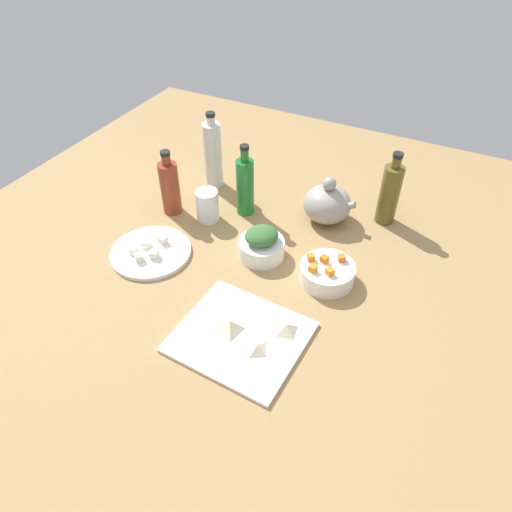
{
  "coord_description": "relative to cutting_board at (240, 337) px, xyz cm",
  "views": [
    {
      "loc": [
        42.58,
        -83.54,
        91.14
      ],
      "look_at": [
        0.0,
        0.0,
        8.0
      ],
      "focal_mm": 32.87,
      "sensor_mm": 36.0,
      "label": 1
    }
  ],
  "objects": [
    {
      "name": "chopped_greens_mound",
      "position": [
        -8.81,
        28.86,
        6.75
      ],
      "size": [
        12.4,
        12.64,
        4.17
      ],
      "primitive_type": "ellipsoid",
      "rotation": [
        0.0,
        0.0,
        0.96
      ],
      "color": "#396733",
      "rests_on": "bowl_greens"
    },
    {
      "name": "tofu_cube_2",
      "position": [
        -34.41,
        13.35,
        1.8
      ],
      "size": [
        2.57,
        2.57,
        2.2
      ],
      "primitive_type": "cube",
      "rotation": [
        0.0,
        0.0,
        1.76
      ],
      "color": "white",
      "rests_on": "plate_tofu"
    },
    {
      "name": "cutting_board",
      "position": [
        0.0,
        0.0,
        0.0
      ],
      "size": [
        30.46,
        27.41,
        1.0
      ],
      "primitive_type": "cube",
      "rotation": [
        0.0,
        0.0,
        -0.05
      ],
      "color": "white",
      "rests_on": "tabletop"
    },
    {
      "name": "carrot_cube_3",
      "position": [
        6.2,
        27.93,
        5.52
      ],
      "size": [
        2.51,
        2.51,
        1.8
      ],
      "primitive_type": "cube",
      "rotation": [
        0.0,
        0.0,
        2.19
      ],
      "color": "orange",
      "rests_on": "bowl_carrots"
    },
    {
      "name": "bottle_3",
      "position": [
        17.68,
        60.94,
        9.41
      ],
      "size": [
        5.95,
        5.95,
        23.23
      ],
      "color": "brown",
      "rests_on": "tabletop"
    },
    {
      "name": "bowl_greens",
      "position": [
        -8.81,
        28.86,
        2.08
      ],
      "size": [
        12.93,
        12.93,
        5.16
      ],
      "primitive_type": "cylinder",
      "color": "white",
      "rests_on": "tabletop"
    },
    {
      "name": "teapot",
      "position": [
        1.37,
        53.19,
        5.32
      ],
      "size": [
        16.17,
        14.39,
        14.88
      ],
      "color": "#9C968F",
      "rests_on": "tabletop"
    },
    {
      "name": "bowl_carrots",
      "position": [
        11.16,
        27.75,
        2.06
      ],
      "size": [
        14.57,
        14.57,
        5.12
      ],
      "primitive_type": "cylinder",
      "color": "white",
      "rests_on": "tabletop"
    },
    {
      "name": "carrot_cube_4",
      "position": [
        8.32,
        24.1,
        5.52
      ],
      "size": [
        2.29,
        2.29,
        1.8
      ],
      "primitive_type": "cube",
      "rotation": [
        0.0,
        0.0,
        1.24
      ],
      "color": "orange",
      "rests_on": "bowl_carrots"
    },
    {
      "name": "bottle_2",
      "position": [
        -39.37,
        54.49,
        11.01
      ],
      "size": [
        5.9,
        5.9,
        25.93
      ],
      "color": "silver",
      "rests_on": "tabletop"
    },
    {
      "name": "dumpling_0",
      "position": [
        5.61,
        -2.05,
        1.59
      ],
      "size": [
        5.05,
        5.46,
        2.18
      ],
      "primitive_type": "pyramid",
      "rotation": [
        0.0,
        0.0,
        1.3
      ],
      "color": "beige",
      "rests_on": "cutting_board"
    },
    {
      "name": "dumpling_2",
      "position": [
        -3.07,
        0.56,
        2.02
      ],
      "size": [
        7.68,
        7.79,
        3.03
      ],
      "primitive_type": "pyramid",
      "rotation": [
        0.0,
        0.0,
        5.25
      ],
      "color": "beige",
      "rests_on": "cutting_board"
    },
    {
      "name": "plate_tofu",
      "position": [
        -37.14,
        15.14,
        0.1
      ],
      "size": [
        22.82,
        22.82,
        1.2
      ],
      "primitive_type": "cylinder",
      "color": "white",
      "rests_on": "tabletop"
    },
    {
      "name": "carrot_cube_0",
      "position": [
        12.59,
        24.94,
        5.52
      ],
      "size": [
        2.5,
        2.5,
        1.8
      ],
      "primitive_type": "cube",
      "rotation": [
        0.0,
        0.0,
        0.97
      ],
      "color": "orange",
      "rests_on": "bowl_carrots"
    },
    {
      "name": "tofu_cube_0",
      "position": [
        -39.21,
        15.89,
        1.8
      ],
      "size": [
        2.91,
        2.91,
        2.2
      ],
      "primitive_type": "cube",
      "rotation": [
        0.0,
        0.0,
        2.0
      ],
      "color": "white",
      "rests_on": "plate_tofu"
    },
    {
      "name": "tabletop",
      "position": [
        -7.45,
        22.84,
        -2.0
      ],
      "size": [
        190.0,
        190.0,
        3.0
      ],
      "primitive_type": "cube",
      "color": "#9C7B4D",
      "rests_on": "ground"
    },
    {
      "name": "carrot_cube_2",
      "position": [
        9.63,
        28.86,
        5.52
      ],
      "size": [
        2.37,
        2.37,
        1.8
      ],
      "primitive_type": "cube",
      "rotation": [
        0.0,
        0.0,
        1.16
      ],
      "color": "orange",
      "rests_on": "bowl_carrots"
    },
    {
      "name": "bottle_1",
      "position": [
        -22.69,
        45.44,
        9.23
      ],
      "size": [
        5.48,
        5.48,
        23.2
      ],
      "color": "#1C6E28",
      "rests_on": "tabletop"
    },
    {
      "name": "tofu_cube_1",
      "position": [
        -35.86,
        19.61,
        1.8
      ],
      "size": [
        2.82,
        2.82,
        2.2
      ],
      "primitive_type": "cube",
      "rotation": [
        0.0,
        0.0,
        2.79
      ],
      "color": "silver",
      "rests_on": "plate_tofu"
    },
    {
      "name": "drinking_glass_0",
      "position": [
        -31.2,
        36.76,
        4.51
      ],
      "size": [
        6.99,
        6.99,
        10.02
      ],
      "primitive_type": "cylinder",
      "color": "white",
      "rests_on": "tabletop"
    },
    {
      "name": "bottle_0",
      "position": [
        -43.42,
        35.32,
        8.48
      ],
      "size": [
        5.87,
        5.87,
        21.14
      ],
      "color": "maroon",
      "rests_on": "tabletop"
    },
    {
      "name": "tofu_cube_3",
      "position": [
        -40.49,
        12.14,
        1.8
      ],
      "size": [
        2.44,
        2.44,
        2.2
      ],
      "primitive_type": "cube",
      "rotation": [
        0.0,
        0.0,
        3.03
      ],
      "color": "white",
      "rests_on": "plate_tofu"
    },
    {
      "name": "dumpling_1",
      "position": [
        9.28,
        6.05,
        1.83
      ],
      "size": [
        6.31,
        6.34,
        2.65
      ],
      "primitive_type": "pyramid",
      "rotation": [
        0.0,
        0.0,
        0.97
      ],
      "color": "beige",
      "rests_on": "cutting_board"
    },
    {
      "name": "carrot_cube_1",
      "position": [
        13.53,
        31.36,
        5.52
      ],
      "size": [
        2.45,
        2.45,
        1.8
      ],
      "primitive_type": "cube",
      "rotation": [
        0.0,
        0.0,
        0.52
      ],
      "color": "orange",
      "rests_on": "bowl_carrots"
    },
    {
      "name": "tofu_cube_4",
      "position": [
        -37.31,
        10.37,
        1.8
      ],
      "size": [
        3.11,
        3.11,
        2.2
      ],
      "primitive_type": "cube",
      "rotation": [
        0.0,
        0.0,
        0.81
      ],
      "color": "#E7EECC",
      "rests_on": "plate_tofu"
    }
  ]
}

